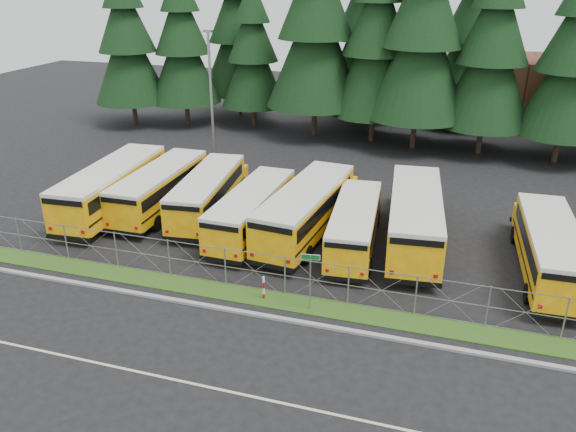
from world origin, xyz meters
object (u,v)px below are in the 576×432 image
at_px(bus_1, 163,189).
at_px(bus_4, 308,211).
at_px(bus_0, 116,188).
at_px(bus_5, 355,226).
at_px(striped_bollard, 264,288).
at_px(bus_6, 414,219).
at_px(bus_3, 254,211).
at_px(light_standard, 211,95).
at_px(bus_east, 548,250).
at_px(bus_2, 209,194).
at_px(street_sign, 310,270).

relative_size(bus_1, bus_4, 0.93).
xyz_separation_m(bus_0, bus_5, (15.34, -0.68, -0.25)).
xyz_separation_m(bus_5, striped_bollard, (-2.99, -6.55, -0.68)).
height_order(bus_4, bus_6, bus_6).
bearing_deg(bus_3, light_standard, 125.51).
bearing_deg(bus_3, bus_east, -0.01).
bearing_deg(bus_0, bus_2, 7.71).
relative_size(bus_east, light_standard, 1.04).
distance_m(bus_3, bus_5, 5.92).
bearing_deg(bus_5, light_standard, 135.46).
bearing_deg(bus_0, striped_bollard, -33.80).
xyz_separation_m(bus_3, bus_east, (15.59, -0.40, 0.04)).
distance_m(bus_1, bus_east, 22.40).
distance_m(bus_2, light_standard, 10.75).
distance_m(bus_1, striped_bollard, 12.76).
bearing_deg(bus_1, bus_3, -13.81).
xyz_separation_m(bus_6, street_sign, (-3.76, -8.12, 0.50)).
bearing_deg(bus_5, bus_1, 167.28).
bearing_deg(bus_6, street_sign, -120.18).
relative_size(bus_3, bus_east, 0.97).
bearing_deg(bus_2, light_standard, 106.01).
height_order(bus_east, street_sign, street_sign).
height_order(bus_4, street_sign, bus_4).
bearing_deg(bus_4, bus_3, -163.16).
height_order(bus_5, bus_6, bus_6).
bearing_deg(light_standard, bus_3, -55.95).
bearing_deg(light_standard, striped_bollard, -59.76).
bearing_deg(bus_5, bus_east, -5.91).
xyz_separation_m(bus_0, bus_4, (12.48, 0.12, -0.03)).
distance_m(bus_east, striped_bollard, 14.19).
relative_size(bus_1, bus_5, 1.09).
relative_size(bus_0, bus_4, 1.02).
xyz_separation_m(bus_4, street_sign, (2.14, -7.59, 0.54)).
relative_size(bus_3, bus_6, 0.87).
relative_size(bus_0, bus_5, 1.19).
xyz_separation_m(bus_0, striped_bollard, (12.35, -7.23, -0.93)).
xyz_separation_m(bus_3, light_standard, (-7.32, 10.82, 4.16)).
relative_size(bus_0, street_sign, 4.15).
bearing_deg(bus_5, bus_4, 159.64).
height_order(bus_3, bus_4, bus_4).
relative_size(street_sign, light_standard, 0.28).
bearing_deg(bus_3, bus_1, 168.31).
xyz_separation_m(bus_0, bus_east, (25.02, -0.88, -0.15)).
xyz_separation_m(bus_0, street_sign, (14.62, -7.47, 0.50)).
bearing_deg(bus_3, bus_0, 178.54).
bearing_deg(bus_east, bus_2, 171.91).
xyz_separation_m(bus_3, street_sign, (5.20, -6.99, 0.69)).
relative_size(bus_3, striped_bollard, 8.52).
bearing_deg(bus_5, bus_0, 172.71).
bearing_deg(bus_6, bus_5, -161.55).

